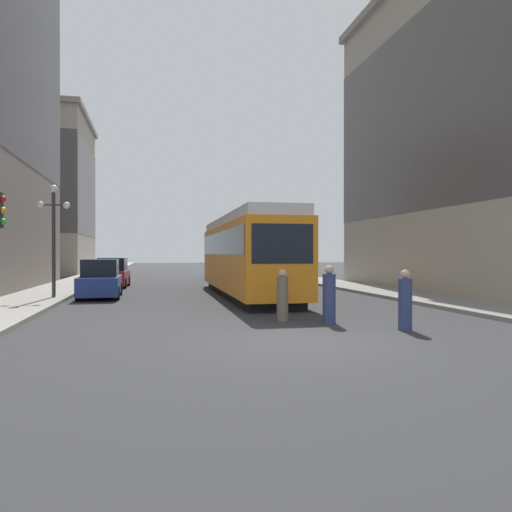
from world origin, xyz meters
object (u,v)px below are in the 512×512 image
(streetcar, at_px, (245,253))
(pedestrian_on_sidewalk, at_px, (329,296))
(parked_car_left_mid, at_px, (100,280))
(pedestrian_crossing_near, at_px, (282,297))
(pedestrian_crossing_far, at_px, (405,302))
(parked_car_left_near, at_px, (113,274))
(lamp_post_left_near, at_px, (54,223))
(transit_bus, at_px, (248,255))

(streetcar, relative_size, pedestrian_on_sidewalk, 8.66)
(streetcar, bearing_deg, parked_car_left_mid, 177.72)
(pedestrian_on_sidewalk, bearing_deg, pedestrian_crossing_near, 11.09)
(pedestrian_crossing_near, distance_m, pedestrian_crossing_far, 3.76)
(pedestrian_crossing_far, bearing_deg, parked_car_left_near, -96.43)
(pedestrian_on_sidewalk, xyz_separation_m, lamp_post_left_near, (-9.50, 9.40, 2.67))
(streetcar, xyz_separation_m, parked_car_left_near, (-6.92, 7.76, -1.26))
(lamp_post_left_near, bearing_deg, parked_car_left_near, 77.28)
(streetcar, relative_size, pedestrian_crossing_near, 9.36)
(transit_bus, xyz_separation_m, pedestrian_on_sidewalk, (-2.36, -24.91, -1.13))
(pedestrian_crossing_near, distance_m, pedestrian_on_sidewalk, 1.48)
(lamp_post_left_near, bearing_deg, pedestrian_on_sidewalk, -44.71)
(streetcar, bearing_deg, lamp_post_left_near, -175.23)
(parked_car_left_near, xyz_separation_m, pedestrian_crossing_near, (6.37, -17.00, -0.09))
(parked_car_left_mid, bearing_deg, pedestrian_crossing_near, -57.32)
(pedestrian_crossing_far, bearing_deg, pedestrian_on_sidewalk, -78.82)
(transit_bus, distance_m, pedestrian_on_sidewalk, 25.05)
(transit_bus, distance_m, pedestrian_crossing_near, 24.38)
(parked_car_left_near, relative_size, pedestrian_crossing_far, 2.58)
(streetcar, relative_size, parked_car_left_mid, 3.48)
(transit_bus, height_order, pedestrian_crossing_near, transit_bus)
(transit_bus, xyz_separation_m, pedestrian_crossing_near, (-3.58, -24.09, -1.20))
(parked_car_left_near, bearing_deg, pedestrian_on_sidewalk, -64.78)
(lamp_post_left_near, bearing_deg, parked_car_left_mid, 27.64)
(streetcar, xyz_separation_m, transit_bus, (3.04, 14.85, -0.15))
(streetcar, relative_size, parked_car_left_near, 3.53)
(pedestrian_crossing_far, bearing_deg, parked_car_left_mid, -84.41)
(parked_car_left_near, height_order, parked_car_left_mid, same)
(parked_car_left_mid, xyz_separation_m, lamp_post_left_near, (-1.90, -0.99, 2.64))
(pedestrian_on_sidewalk, bearing_deg, lamp_post_left_near, 0.40)
(parked_car_left_near, bearing_deg, streetcar, -46.16)
(parked_car_left_mid, distance_m, pedestrian_crossing_near, 11.50)
(transit_bus, bearing_deg, pedestrian_crossing_far, -89.66)
(streetcar, height_order, pedestrian_crossing_near, streetcar)
(parked_car_left_mid, height_order, lamp_post_left_near, lamp_post_left_near)
(pedestrian_crossing_near, distance_m, lamp_post_left_near, 12.23)
(transit_bus, height_order, parked_car_left_mid, transit_bus)
(streetcar, height_order, parked_car_left_near, streetcar)
(pedestrian_crossing_near, bearing_deg, transit_bus, 87.22)
(pedestrian_crossing_near, relative_size, lamp_post_left_near, 0.32)
(streetcar, xyz_separation_m, parked_car_left_mid, (-6.92, 0.33, -1.26))
(transit_bus, height_order, pedestrian_on_sidewalk, transit_bus)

